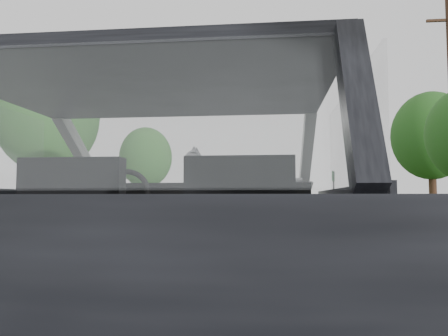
% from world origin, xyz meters
% --- Properties ---
extents(subject_car, '(1.80, 4.00, 1.45)m').
position_xyz_m(subject_car, '(0.00, 0.00, 0.72)').
color(subject_car, black).
rests_on(subject_car, ground).
extents(dashboard, '(1.58, 0.45, 0.30)m').
position_xyz_m(dashboard, '(0.00, 0.62, 0.85)').
color(dashboard, black).
rests_on(dashboard, subject_car).
extents(driver_seat, '(0.50, 0.72, 0.42)m').
position_xyz_m(driver_seat, '(-0.40, -0.29, 0.88)').
color(driver_seat, black).
rests_on(driver_seat, subject_car).
extents(passenger_seat, '(0.50, 0.72, 0.42)m').
position_xyz_m(passenger_seat, '(0.40, -0.29, 0.88)').
color(passenger_seat, black).
rests_on(passenger_seat, subject_car).
extents(steering_wheel, '(0.36, 0.36, 0.04)m').
position_xyz_m(steering_wheel, '(-0.40, 0.33, 0.92)').
color(steering_wheel, black).
rests_on(steering_wheel, dashboard).
extents(cat, '(0.62, 0.26, 0.27)m').
position_xyz_m(cat, '(0.26, 0.66, 1.09)').
color(cat, '#9C9BA2').
rests_on(cat, dashboard).
extents(guardrail, '(0.05, 90.00, 0.32)m').
position_xyz_m(guardrail, '(4.30, 10.00, 0.58)').
color(guardrail, gray).
rests_on(guardrail, ground).
extents(other_car, '(2.13, 5.13, 1.67)m').
position_xyz_m(other_car, '(-1.05, 20.48, 0.84)').
color(other_car, silver).
rests_on(other_car, ground).
extents(highway_sign, '(0.38, 1.06, 2.66)m').
position_xyz_m(highway_sign, '(4.51, 26.19, 1.33)').
color(highway_sign, '#0E4C1F').
rests_on(highway_sign, ground).
extents(tree_3, '(7.24, 7.24, 8.37)m').
position_xyz_m(tree_3, '(12.01, 30.20, 4.18)').
color(tree_3, '#225719').
rests_on(tree_3, ground).
extents(tree_5, '(6.90, 6.90, 8.35)m').
position_xyz_m(tree_5, '(-11.50, 19.84, 4.18)').
color(tree_5, '#225719').
rests_on(tree_5, ground).
extents(tree_6, '(4.62, 4.62, 6.93)m').
position_xyz_m(tree_6, '(-10.34, 34.51, 3.46)').
color(tree_6, '#225719').
rests_on(tree_6, ground).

